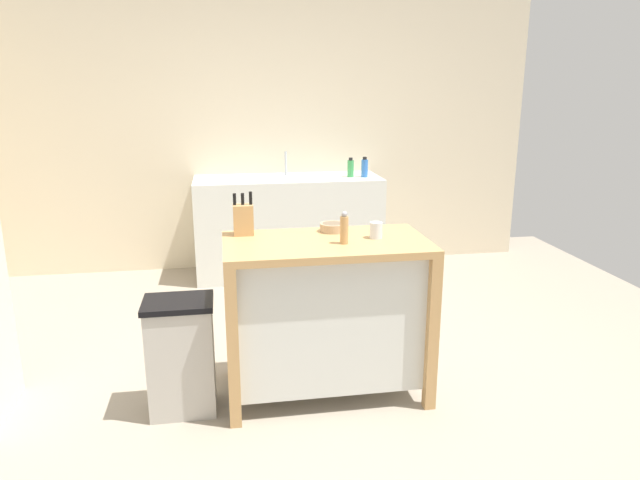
{
  "coord_description": "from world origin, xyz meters",
  "views": [
    {
      "loc": [
        -0.45,
        -2.93,
        1.71
      ],
      "look_at": [
        0.09,
        0.24,
        0.84
      ],
      "focal_mm": 32.63,
      "sensor_mm": 36.0,
      "label": 1
    }
  ],
  "objects_px": {
    "bowl_stoneware_deep": "(333,227)",
    "sink_faucet": "(286,163)",
    "drinking_cup": "(376,230)",
    "bottle_hand_soap": "(351,168)",
    "kitchen_island": "(326,309)",
    "knife_block": "(243,219)",
    "trash_bin": "(181,356)",
    "pepper_grinder": "(344,228)",
    "bottle_dish_soap": "(365,168)"
  },
  "relations": [
    {
      "from": "bowl_stoneware_deep",
      "to": "sink_faucet",
      "type": "relative_size",
      "value": 0.67
    },
    {
      "from": "drinking_cup",
      "to": "bottle_hand_soap",
      "type": "distance_m",
      "value": 2.14
    },
    {
      "from": "kitchen_island",
      "to": "knife_block",
      "type": "relative_size",
      "value": 4.56
    },
    {
      "from": "kitchen_island",
      "to": "drinking_cup",
      "type": "xyz_separation_m",
      "value": [
        0.28,
        0.01,
        0.44
      ]
    },
    {
      "from": "knife_block",
      "to": "bottle_hand_soap",
      "type": "bearing_deg",
      "value": 61.67
    },
    {
      "from": "kitchen_island",
      "to": "trash_bin",
      "type": "relative_size",
      "value": 1.75
    },
    {
      "from": "trash_bin",
      "to": "knife_block",
      "type": "bearing_deg",
      "value": 37.54
    },
    {
      "from": "pepper_grinder",
      "to": "bottle_dish_soap",
      "type": "distance_m",
      "value": 2.27
    },
    {
      "from": "bottle_hand_soap",
      "to": "pepper_grinder",
      "type": "bearing_deg",
      "value": -103.34
    },
    {
      "from": "knife_block",
      "to": "bottle_hand_soap",
      "type": "xyz_separation_m",
      "value": [
        1.04,
        1.92,
        -0.01
      ]
    },
    {
      "from": "trash_bin",
      "to": "bottle_dish_soap",
      "type": "bearing_deg",
      "value": 55.04
    },
    {
      "from": "kitchen_island",
      "to": "bowl_stoneware_deep",
      "type": "distance_m",
      "value": 0.47
    },
    {
      "from": "bowl_stoneware_deep",
      "to": "pepper_grinder",
      "type": "bearing_deg",
      "value": -88.02
    },
    {
      "from": "drinking_cup",
      "to": "bottle_dish_soap",
      "type": "xyz_separation_m",
      "value": [
        0.45,
        2.09,
        0.04
      ]
    },
    {
      "from": "pepper_grinder",
      "to": "sink_faucet",
      "type": "height_order",
      "value": "sink_faucet"
    },
    {
      "from": "drinking_cup",
      "to": "trash_bin",
      "type": "distance_m",
      "value": 1.24
    },
    {
      "from": "bowl_stoneware_deep",
      "to": "bottle_hand_soap",
      "type": "height_order",
      "value": "bottle_hand_soap"
    },
    {
      "from": "pepper_grinder",
      "to": "trash_bin",
      "type": "relative_size",
      "value": 0.28
    },
    {
      "from": "kitchen_island",
      "to": "knife_block",
      "type": "distance_m",
      "value": 0.68
    },
    {
      "from": "knife_block",
      "to": "drinking_cup",
      "type": "bearing_deg",
      "value": -15.57
    },
    {
      "from": "bowl_stoneware_deep",
      "to": "drinking_cup",
      "type": "relative_size",
      "value": 1.67
    },
    {
      "from": "sink_faucet",
      "to": "bottle_hand_soap",
      "type": "bearing_deg",
      "value": -19.08
    },
    {
      "from": "kitchen_island",
      "to": "trash_bin",
      "type": "height_order",
      "value": "kitchen_island"
    },
    {
      "from": "kitchen_island",
      "to": "trash_bin",
      "type": "xyz_separation_m",
      "value": [
        -0.79,
        -0.07,
        -0.18
      ]
    },
    {
      "from": "drinking_cup",
      "to": "knife_block",
      "type": "bearing_deg",
      "value": 164.43
    },
    {
      "from": "bottle_hand_soap",
      "to": "bottle_dish_soap",
      "type": "distance_m",
      "value": 0.13
    },
    {
      "from": "sink_faucet",
      "to": "bottle_hand_soap",
      "type": "xyz_separation_m",
      "value": [
        0.56,
        -0.19,
        -0.03
      ]
    },
    {
      "from": "bowl_stoneware_deep",
      "to": "bottle_dish_soap",
      "type": "relative_size",
      "value": 0.81
    },
    {
      "from": "trash_bin",
      "to": "sink_faucet",
      "type": "height_order",
      "value": "sink_faucet"
    },
    {
      "from": "bottle_hand_soap",
      "to": "bottle_dish_soap",
      "type": "relative_size",
      "value": 0.96
    },
    {
      "from": "bowl_stoneware_deep",
      "to": "pepper_grinder",
      "type": "height_order",
      "value": "pepper_grinder"
    },
    {
      "from": "kitchen_island",
      "to": "drinking_cup",
      "type": "bearing_deg",
      "value": 1.36
    },
    {
      "from": "knife_block",
      "to": "bowl_stoneware_deep",
      "type": "distance_m",
      "value": 0.51
    },
    {
      "from": "knife_block",
      "to": "bottle_dish_soap",
      "type": "relative_size",
      "value": 1.33
    },
    {
      "from": "bowl_stoneware_deep",
      "to": "pepper_grinder",
      "type": "relative_size",
      "value": 0.85
    },
    {
      "from": "knife_block",
      "to": "bowl_stoneware_deep",
      "type": "xyz_separation_m",
      "value": [
        0.5,
        -0.01,
        -0.06
      ]
    },
    {
      "from": "pepper_grinder",
      "to": "bottle_dish_soap",
      "type": "relative_size",
      "value": 0.96
    },
    {
      "from": "bottle_dish_soap",
      "to": "kitchen_island",
      "type": "bearing_deg",
      "value": -109.11
    },
    {
      "from": "knife_block",
      "to": "trash_bin",
      "type": "bearing_deg",
      "value": -142.46
    },
    {
      "from": "kitchen_island",
      "to": "bottle_hand_soap",
      "type": "height_order",
      "value": "bottle_hand_soap"
    },
    {
      "from": "pepper_grinder",
      "to": "kitchen_island",
      "type": "bearing_deg",
      "value": 138.15
    },
    {
      "from": "trash_bin",
      "to": "sink_faucet",
      "type": "xyz_separation_m",
      "value": [
        0.83,
        2.39,
        0.69
      ]
    },
    {
      "from": "sink_faucet",
      "to": "bowl_stoneware_deep",
      "type": "bearing_deg",
      "value": -89.11
    },
    {
      "from": "bowl_stoneware_deep",
      "to": "pepper_grinder",
      "type": "distance_m",
      "value": 0.27
    },
    {
      "from": "pepper_grinder",
      "to": "bottle_hand_soap",
      "type": "xyz_separation_m",
      "value": [
        0.52,
        2.2,
        -0.0
      ]
    },
    {
      "from": "knife_block",
      "to": "sink_faucet",
      "type": "bearing_deg",
      "value": 77.42
    },
    {
      "from": "bottle_dish_soap",
      "to": "bottle_hand_soap",
      "type": "bearing_deg",
      "value": 168.74
    },
    {
      "from": "bowl_stoneware_deep",
      "to": "sink_faucet",
      "type": "xyz_separation_m",
      "value": [
        -0.03,
        2.13,
        0.08
      ]
    },
    {
      "from": "drinking_cup",
      "to": "bottle_hand_soap",
      "type": "bearing_deg",
      "value": 81.21
    },
    {
      "from": "pepper_grinder",
      "to": "sink_faucet",
      "type": "bearing_deg",
      "value": 91.01
    }
  ]
}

